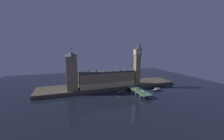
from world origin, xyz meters
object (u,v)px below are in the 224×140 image
Objects in this scene: car_southbound_lead at (143,91)px; boat_downstream at (157,90)px; car_northbound_lead at (136,89)px; car_northbound_trail at (143,93)px; pedestrian_near_rail at (141,93)px; boat_upstream at (121,92)px; street_lamp_near at (141,91)px; car_southbound_trail at (140,89)px; clock_tower at (137,61)px; victoria_tower at (72,71)px; street_lamp_mid at (143,87)px.

boat_downstream is at bearing 17.09° from car_southbound_lead.
car_northbound_lead reaches higher than car_northbound_trail.
pedestrian_near_rail is 31.10m from boat_upstream.
boat_upstream is at bearing 120.77° from street_lamp_near.
car_southbound_trail reaches higher than car_northbound_trail.
pedestrian_near_rail is 0.28× the size of street_lamp_near.
clock_tower is 16.42× the size of car_southbound_trail.
car_northbound_trail is 0.86× the size of car_southbound_lead.
street_lamp_mid is (94.78, -33.79, -22.44)m from victoria_tower.
victoria_tower is at bearing 161.85° from boat_upstream.
pedestrian_near_rail reaches higher than car_southbound_trail.
car_southbound_lead is (5.96, 7.63, 0.08)m from car_northbound_trail.
boat_downstream is (29.54, 9.08, -4.61)m from car_southbound_lead.
boat_downstream reaches higher than boat_upstream.
pedestrian_near_rail is (-8.94, -17.69, 0.26)m from car_southbound_trail.
clock_tower is 10.97× the size of street_lamp_mid.
clock_tower is at bearing -1.78° from victoria_tower.
car_northbound_lead is 18.43m from street_lamp_near.
car_southbound_lead is (5.96, -9.07, -0.04)m from car_northbound_lead.
car_northbound_lead is at bearing 123.31° from car_southbound_lead.
pedestrian_near_rail is 0.13× the size of boat_downstream.
pedestrian_near_rail is 0.28× the size of street_lamp_mid.
victoria_tower is 13.50× the size of car_southbound_trail.
victoria_tower is (-101.26, 3.14, -11.43)m from clock_tower.
car_southbound_lead is at bearing -35.57° from boat_upstream.
car_southbound_trail is 29.91m from boat_downstream.
victoria_tower is 94.39m from car_northbound_lead.
car_northbound_lead is 6.02m from car_southbound_trail.
car_northbound_lead is (85.44, -30.71, -25.81)m from victoria_tower.
victoria_tower is 4.16× the size of boat_downstream.
car_northbound_trail is 2.23× the size of pedestrian_near_rail.
car_northbound_trail reaches higher than boat_downstream.
boat_downstream is at bearing 24.61° from street_lamp_near.
victoria_tower is 128.44m from boat_downstream.
street_lamp_near is at bearing -161.96° from car_northbound_trail.
street_lamp_mid is 27.54m from boat_downstream.
street_lamp_near is (82.06, -48.51, -22.43)m from victoria_tower.
clock_tower reaches higher than street_lamp_mid.
street_lamp_near is (-3.38, -17.80, 3.39)m from car_northbound_lead.
car_southbound_trail is 0.67× the size of street_lamp_mid.
victoria_tower is at bearing 160.23° from car_northbound_lead.
pedestrian_near_rail reaches higher than car_northbound_lead.
pedestrian_near_rail reaches higher than boat_downstream.
car_southbound_lead is at bearing 41.15° from pedestrian_near_rail.
street_lamp_mid is (-6.48, -30.64, -33.87)m from clock_tower.
boat_downstream is at bearing -1.55° from car_southbound_trail.
victoria_tower reaches higher than boat_upstream.
boat_downstream is (120.95, -30.70, -30.46)m from victoria_tower.
victoria_tower is 9.02× the size of street_lamp_mid.
boat_upstream is at bearing 144.43° from car_southbound_lead.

